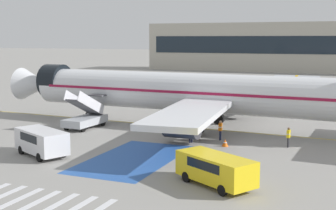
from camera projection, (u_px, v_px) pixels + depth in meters
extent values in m
plane|color=gray|center=(197.00, 127.00, 45.87)|extent=(600.00, 600.00, 0.00)
cube|color=gold|center=(193.00, 128.00, 45.36)|extent=(78.17, 3.23, 0.01)
cube|color=#2856A8|center=(133.00, 159.00, 33.71)|extent=(5.63, 10.58, 0.01)
cube|color=silver|center=(3.00, 195.00, 25.81)|extent=(0.44, 3.60, 0.01)
cube|color=silver|center=(21.00, 198.00, 25.35)|extent=(0.44, 3.60, 0.01)
cube|color=silver|center=(39.00, 201.00, 24.89)|extent=(0.44, 3.60, 0.01)
cube|color=silver|center=(58.00, 204.00, 24.43)|extent=(0.44, 3.60, 0.01)
cube|color=silver|center=(77.00, 207.00, 23.98)|extent=(0.44, 3.60, 0.01)
cylinder|color=silver|center=(193.00, 92.00, 44.87)|extent=(34.33, 5.03, 3.71)
cone|color=silver|center=(36.00, 84.00, 52.84)|extent=(4.21, 3.79, 3.63)
cylinder|color=black|center=(55.00, 81.00, 51.62)|extent=(2.37, 3.83, 3.74)
cube|color=maroon|center=(193.00, 91.00, 44.85)|extent=(31.60, 4.99, 0.24)
cube|color=silver|center=(192.00, 112.00, 36.54)|extent=(5.94, 15.46, 0.44)
cylinder|color=#38383D|center=(182.00, 125.00, 38.41)|extent=(2.95, 2.31, 2.20)
cube|color=silver|center=(247.00, 91.00, 50.76)|extent=(7.05, 15.64, 0.44)
cylinder|color=#38383D|center=(231.00, 104.00, 50.42)|extent=(2.95, 2.31, 2.20)
cylinder|color=#38383D|center=(89.00, 103.00, 50.10)|extent=(0.20, 0.20, 2.66)
cylinder|color=black|center=(89.00, 115.00, 50.28)|extent=(0.85, 0.31, 0.84)
cylinder|color=#38383D|center=(198.00, 116.00, 41.77)|extent=(0.24, 0.24, 2.35)
cylinder|color=black|center=(197.00, 129.00, 41.94)|extent=(1.12, 0.64, 1.10)
cylinder|color=#38383D|center=(219.00, 107.00, 47.08)|extent=(0.24, 0.24, 2.35)
cylinder|color=black|center=(219.00, 119.00, 47.25)|extent=(1.12, 0.64, 1.10)
cube|color=#ADB2BA|center=(85.00, 121.00, 45.18)|extent=(2.38, 4.88, 0.70)
cylinder|color=black|center=(87.00, 121.00, 47.12)|extent=(0.25, 0.71, 0.70)
cylinder|color=black|center=(103.00, 122.00, 46.35)|extent=(0.25, 0.71, 0.70)
cylinder|color=black|center=(67.00, 127.00, 44.11)|extent=(0.25, 0.71, 0.70)
cylinder|color=black|center=(83.00, 128.00, 43.33)|extent=(0.25, 0.71, 0.70)
cube|color=#4C4C51|center=(85.00, 108.00, 44.99)|extent=(1.59, 4.20, 2.05)
cube|color=#4C4C51|center=(98.00, 95.00, 46.91)|extent=(1.69, 1.16, 0.12)
cube|color=silver|center=(78.00, 102.00, 45.25)|extent=(0.23, 4.48, 2.76)
cube|color=silver|center=(91.00, 103.00, 44.61)|extent=(0.23, 4.48, 2.76)
cube|color=#38383D|center=(293.00, 95.00, 65.72)|extent=(8.91, 2.58, 0.60)
cube|color=silver|center=(262.00, 90.00, 67.27)|extent=(2.00, 2.39, 1.60)
cube|color=black|center=(256.00, 87.00, 67.59)|extent=(0.06, 2.00, 0.70)
cylinder|color=#B7BCC4|center=(297.00, 84.00, 65.36)|extent=(6.14, 2.48, 2.42)
cylinder|color=gold|center=(297.00, 84.00, 65.36)|extent=(0.37, 2.47, 2.47)
cylinder|color=black|center=(264.00, 96.00, 66.15)|extent=(0.96, 0.29, 0.96)
cylinder|color=black|center=(267.00, 94.00, 68.32)|extent=(0.96, 0.29, 0.96)
cylinder|color=black|center=(296.00, 98.00, 64.49)|extent=(0.96, 0.29, 0.96)
cylinder|color=black|center=(298.00, 96.00, 66.67)|extent=(0.96, 0.29, 0.96)
cylinder|color=black|center=(314.00, 99.00, 63.57)|extent=(0.96, 0.29, 0.96)
cylinder|color=black|center=(316.00, 97.00, 65.75)|extent=(0.96, 0.29, 0.96)
cube|color=yellow|center=(216.00, 168.00, 27.36)|extent=(5.39, 4.30, 1.49)
cube|color=black|center=(216.00, 163.00, 27.32)|extent=(3.44, 3.17, 0.54)
cylinder|color=black|center=(186.00, 177.00, 28.17)|extent=(0.65, 0.50, 0.64)
cylinder|color=black|center=(209.00, 172.00, 29.26)|extent=(0.65, 0.50, 0.64)
cylinder|color=black|center=(222.00, 190.00, 25.68)|extent=(0.65, 0.50, 0.64)
cylinder|color=black|center=(246.00, 184.00, 26.77)|extent=(0.65, 0.50, 0.64)
cube|color=silver|center=(42.00, 141.00, 34.40)|extent=(5.17, 3.88, 1.62)
cube|color=black|center=(41.00, 136.00, 34.35)|extent=(3.25, 2.99, 0.58)
cylinder|color=black|center=(63.00, 153.00, 34.05)|extent=(0.66, 0.45, 0.64)
cylinder|color=black|center=(40.00, 157.00, 32.81)|extent=(0.66, 0.45, 0.64)
cylinder|color=black|center=(44.00, 146.00, 36.22)|extent=(0.66, 0.45, 0.64)
cylinder|color=black|center=(21.00, 150.00, 34.98)|extent=(0.66, 0.45, 0.64)
cylinder|color=#191E38|center=(192.00, 138.00, 38.87)|extent=(0.14, 0.14, 0.81)
cylinder|color=#191E38|center=(190.00, 138.00, 38.85)|extent=(0.14, 0.14, 0.81)
cube|color=orange|center=(191.00, 129.00, 38.76)|extent=(0.47, 0.40, 0.64)
cube|color=silver|center=(191.00, 129.00, 38.76)|extent=(0.49, 0.41, 0.06)
sphere|color=beige|center=(191.00, 124.00, 38.70)|extent=(0.22, 0.22, 0.22)
cylinder|color=#191E38|center=(165.00, 127.00, 43.69)|extent=(0.14, 0.14, 0.77)
cylinder|color=#191E38|center=(163.00, 127.00, 43.58)|extent=(0.14, 0.14, 0.77)
cube|color=orange|center=(164.00, 120.00, 43.53)|extent=(0.38, 0.47, 0.61)
cube|color=silver|center=(164.00, 120.00, 43.53)|extent=(0.40, 0.49, 0.06)
sphere|color=tan|center=(164.00, 116.00, 43.48)|extent=(0.21, 0.21, 0.21)
cylinder|color=#2D2D33|center=(288.00, 143.00, 37.11)|extent=(0.14, 0.14, 0.78)
cylinder|color=#2D2D33|center=(289.00, 142.00, 37.26)|extent=(0.14, 0.14, 0.78)
cube|color=yellow|center=(289.00, 134.00, 37.08)|extent=(0.27, 0.44, 0.62)
cube|color=silver|center=(289.00, 134.00, 37.08)|extent=(0.28, 0.46, 0.06)
sphere|color=brown|center=(289.00, 129.00, 37.03)|extent=(0.21, 0.21, 0.21)
cylinder|color=#191E38|center=(221.00, 135.00, 39.90)|extent=(0.14, 0.14, 0.82)
cylinder|color=#191E38|center=(220.00, 136.00, 39.75)|extent=(0.14, 0.14, 0.82)
cube|color=orange|center=(220.00, 127.00, 39.72)|extent=(0.23, 0.43, 0.65)
cube|color=silver|center=(220.00, 127.00, 39.72)|extent=(0.25, 0.44, 0.06)
sphere|color=beige|center=(221.00, 122.00, 39.66)|extent=(0.22, 0.22, 0.22)
cone|color=orange|center=(225.00, 143.00, 37.52)|extent=(0.53, 0.53, 0.59)
cylinder|color=white|center=(225.00, 142.00, 37.52)|extent=(0.29, 0.29, 0.07)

